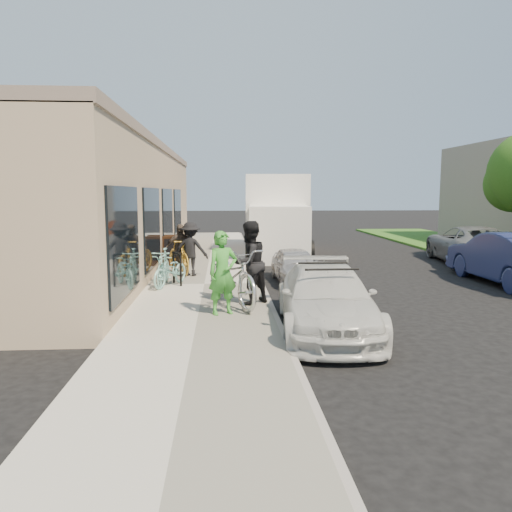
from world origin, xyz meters
name	(u,v)px	position (x,y,z in m)	size (l,w,h in m)	color
ground	(294,316)	(0.00, 0.00, 0.00)	(120.00, 120.00, 0.00)	black
sidewalk	(204,287)	(-2.00, 3.00, 0.07)	(3.00, 34.00, 0.15)	#B7B2A5
curb	(262,286)	(-0.45, 3.00, 0.07)	(0.12, 34.00, 0.13)	gray
storefront	(118,205)	(-5.24, 7.99, 2.12)	(3.60, 20.00, 4.22)	tan
bike_rack	(177,265)	(-2.71, 2.98, 0.67)	(0.29, 0.56, 0.86)	black
sandwich_board	(172,250)	(-3.17, 6.38, 0.67)	(0.64, 0.64, 1.01)	black
sedan_white	(326,299)	(0.42, -1.19, 0.60)	(2.02, 4.28, 1.25)	silver
sedan_silver	(295,265)	(0.58, 3.90, 0.50)	(1.17, 2.92, 0.99)	#A9A9AF
moving_truck	(276,219)	(0.78, 10.82, 1.46)	(2.96, 6.83, 3.28)	white
far_car_blue	(509,258)	(6.53, 3.19, 0.75)	(1.58, 4.54, 1.49)	#18214A
far_car_gray	(471,245)	(7.49, 7.26, 0.69)	(2.29, 4.96, 1.38)	#5D5F62
tandem_bike	(232,276)	(-1.30, 0.46, 0.78)	(0.83, 2.39, 1.26)	silver
woman_rider	(223,273)	(-1.50, -0.35, 0.99)	(0.61, 0.40, 1.67)	green
man_standing	(249,263)	(-0.92, 0.55, 1.06)	(0.88, 0.69, 1.82)	black
cruiser_bike_a	(163,267)	(-3.06, 2.86, 0.63)	(0.45, 1.60, 0.96)	#7FBEB7
cruiser_bike_b	(171,270)	(-2.86, 2.74, 0.57)	(0.55, 1.58, 0.83)	#7FBEB7
cruiser_bike_c	(179,256)	(-2.82, 4.72, 0.70)	(0.51, 1.81, 1.09)	gold
bystander_a	(191,249)	(-2.44, 4.36, 0.94)	(1.02, 0.58, 1.57)	black
bystander_b	(180,249)	(-2.76, 4.58, 0.90)	(0.88, 0.37, 1.51)	#504239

